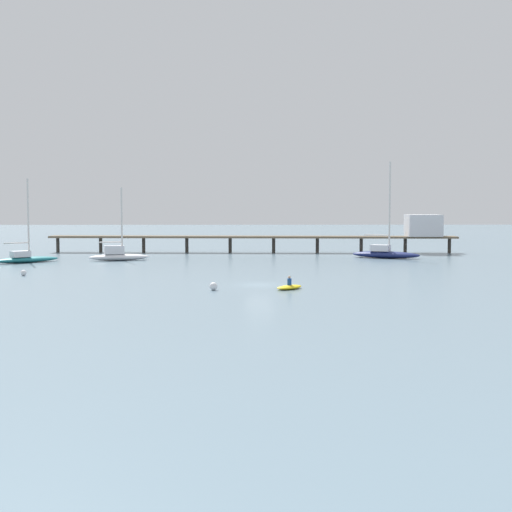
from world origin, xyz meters
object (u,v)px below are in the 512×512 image
Objects in this scene: sailboat_teal at (25,257)px; sailboat_white at (118,255)px; pier at (346,231)px; dinghy_yellow at (289,287)px; sailboat_navy at (385,252)px; mooring_buoy_near at (213,286)px; mooring_buoy_inner at (24,273)px.

sailboat_teal is 1.11× the size of sailboat_white.
pier is 47.77m from dinghy_yellow.
sailboat_navy is 42.15m from mooring_buoy_near.
sailboat_navy is at bearing 5.47° from sailboat_white.
sailboat_teal is (-46.04, -6.63, -0.12)m from sailboat_navy.
sailboat_teal is 42.19m from dinghy_yellow.
sailboat_white is at bearing -174.53° from sailboat_navy.
sailboat_white is at bearing 16.63° from sailboat_teal.
pier is 6.49× the size of sailboat_white.
mooring_buoy_near is (-21.65, -36.16, -0.43)m from sailboat_navy.
sailboat_white is (-31.46, -14.10, -2.52)m from pier.
dinghy_yellow is 5.00× the size of mooring_buoy_inner.
sailboat_navy is 21.72× the size of mooring_buoy_inner.
sailboat_navy is 1.37× the size of sailboat_white.
pier is at bearing 24.14° from sailboat_white.
pier is 20.48× the size of dinghy_yellow.
sailboat_navy is at bearing 66.71° from dinghy_yellow.
pier is 50.81m from mooring_buoy_inner.
sailboat_white reaches higher than dinghy_yellow.
sailboat_teal is (-42.38, -17.36, -2.63)m from pier.
dinghy_yellow is (-15.28, -35.49, -0.56)m from sailboat_navy.
sailboat_teal reaches higher than mooring_buoy_near.
sailboat_navy is at bearing 8.19° from sailboat_teal.
pier is at bearing 75.89° from dinghy_yellow.
sailboat_white is (10.92, 3.26, 0.11)m from sailboat_teal.
mooring_buoy_inner is (-25.91, 12.11, 0.09)m from dinghy_yellow.
dinghy_yellow is (30.76, -28.87, -0.44)m from sailboat_teal.
pier is 34.57m from sailboat_white.
pier is 45.88m from sailboat_teal.
dinghy_yellow is at bearing -104.11° from pier.
pier is at bearing 108.80° from sailboat_navy.
pier reaches higher than mooring_buoy_near.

